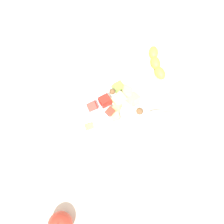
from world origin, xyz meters
TOP-DOWN VIEW (x-y plane):
  - ground_plane at (0.00, 0.00)m, footprint 2.40×2.40m
  - placemat at (0.00, 0.00)m, footprint 0.49×0.37m
  - salad_bowl at (0.02, -0.01)m, footprint 0.25×0.25m
  - serving_spoon at (0.19, -0.11)m, footprint 0.21×0.14m
  - whole_apple at (-0.29, -0.23)m, footprint 0.07×0.07m
  - banana_whole at (0.27, 0.08)m, footprint 0.08×0.15m

SIDE VIEW (x-z plane):
  - ground_plane at x=0.00m, z-range 0.00..0.00m
  - placemat at x=0.00m, z-range 0.00..0.01m
  - serving_spoon at x=0.19m, z-range 0.00..0.02m
  - banana_whole at x=0.27m, z-range 0.00..0.04m
  - whole_apple at x=-0.29m, z-range -0.01..0.08m
  - salad_bowl at x=0.02m, z-range -0.02..0.10m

